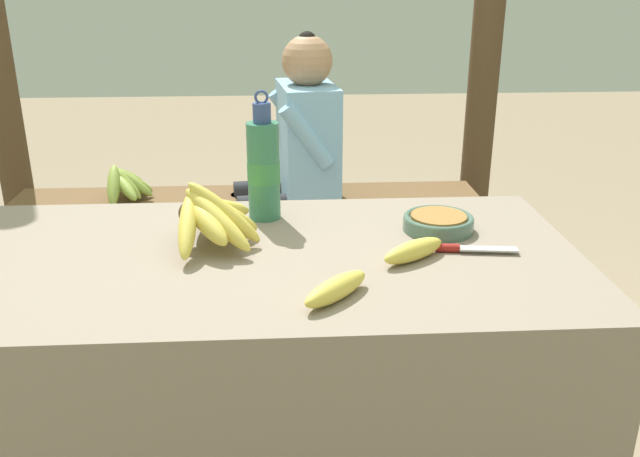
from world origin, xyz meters
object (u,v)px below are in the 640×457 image
object	(u,v)px
loose_banana_front	(336,289)
banana_bunch_green	(125,182)
serving_bowl	(438,222)
banana_bunch_ripe	(210,213)
wooden_bench	(248,213)
water_bottle	(264,168)
seated_vendor	(295,153)
loose_banana_side	(414,251)
knife	(464,248)

from	to	relation	value
loose_banana_front	banana_bunch_green	world-z (taller)	loose_banana_front
serving_bowl	banana_bunch_green	size ratio (longest dim) A/B	0.55
banana_bunch_ripe	wooden_bench	world-z (taller)	banana_bunch_ripe
serving_bowl	banana_bunch_green	xyz separation A→B (m)	(-0.99, 1.02, -0.19)
water_bottle	seated_vendor	xyz separation A→B (m)	(0.10, 0.86, -0.19)
banana_bunch_ripe	loose_banana_side	world-z (taller)	banana_bunch_ripe
banana_bunch_ripe	banana_bunch_green	bearing A→B (deg)	112.27
banana_bunch_green	wooden_bench	bearing A→B (deg)	0.46
water_bottle	loose_banana_side	world-z (taller)	water_bottle
water_bottle	loose_banana_front	world-z (taller)	water_bottle
banana_bunch_ripe	wooden_bench	distance (m)	1.14
serving_bowl	loose_banana_front	bearing A→B (deg)	-128.44
water_bottle	loose_banana_front	distance (m)	0.51
banana_bunch_ripe	knife	size ratio (longest dim) A/B	1.62
serving_bowl	loose_banana_side	xyz separation A→B (m)	(-0.10, -0.18, 0.00)
loose_banana_side	wooden_bench	size ratio (longest dim) A/B	0.09
banana_bunch_green	loose_banana_front	bearing A→B (deg)	-62.72
knife	seated_vendor	distance (m)	1.18
serving_bowl	wooden_bench	xyz separation A→B (m)	(-0.52, 1.02, -0.33)
banana_bunch_ripe	loose_banana_side	distance (m)	0.48
loose_banana_front	knife	size ratio (longest dim) A/B	0.86
banana_bunch_green	knife	bearing A→B (deg)	-48.61
water_bottle	banana_bunch_green	size ratio (longest dim) A/B	1.05
loose_banana_side	knife	size ratio (longest dim) A/B	0.90
serving_bowl	knife	world-z (taller)	serving_bowl
loose_banana_side	banana_bunch_green	size ratio (longest dim) A/B	0.54
water_bottle	wooden_bench	world-z (taller)	water_bottle
loose_banana_front	loose_banana_side	world-z (taller)	same
banana_bunch_ripe	serving_bowl	xyz separation A→B (m)	(0.55, 0.06, -0.05)
loose_banana_front	seated_vendor	xyz separation A→B (m)	(-0.05, 1.34, -0.08)
seated_vendor	wooden_bench	bearing A→B (deg)	-18.24
loose_banana_side	knife	distance (m)	0.13
serving_bowl	water_bottle	bearing A→B (deg)	164.54
loose_banana_front	seated_vendor	size ratio (longest dim) A/B	0.15
knife	wooden_bench	size ratio (longest dim) A/B	0.10
wooden_bench	banana_bunch_green	size ratio (longest dim) A/B	5.86
water_bottle	banana_bunch_green	world-z (taller)	water_bottle
water_bottle	seated_vendor	distance (m)	0.89
knife	banana_bunch_green	bearing A→B (deg)	138.42
loose_banana_side	banana_bunch_ripe	bearing A→B (deg)	165.04
seated_vendor	banana_bunch_green	xyz separation A→B (m)	(-0.66, 0.03, -0.11)
knife	seated_vendor	bearing A→B (deg)	114.67
banana_bunch_ripe	loose_banana_front	size ratio (longest dim) A/B	1.89
loose_banana_front	serving_bowl	bearing A→B (deg)	51.56
serving_bowl	loose_banana_front	xyz separation A→B (m)	(-0.28, -0.36, 0.00)
loose_banana_front	banana_bunch_green	bearing A→B (deg)	117.28
banana_bunch_ripe	knife	xyz separation A→B (m)	(0.58, -0.09, -0.07)
banana_bunch_ripe	loose_banana_front	world-z (taller)	banana_bunch_ripe
wooden_bench	banana_bunch_green	world-z (taller)	banana_bunch_green
banana_bunch_ripe	loose_banana_front	distance (m)	0.41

